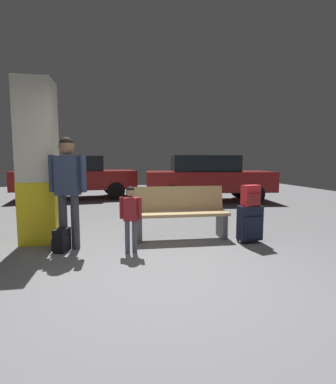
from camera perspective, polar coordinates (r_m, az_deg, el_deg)
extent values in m
cube|color=slate|center=(7.29, -5.67, -4.86)|extent=(18.00, 18.00, 0.10)
cube|color=yellow|center=(5.24, -23.71, -3.55)|extent=(0.57, 0.57, 1.00)
cube|color=beige|center=(5.19, -24.33, 10.81)|extent=(0.56, 0.56, 1.61)
cube|color=tan|center=(4.96, 2.62, -4.25)|extent=(1.61, 0.47, 0.05)
cube|color=tan|center=(5.17, 2.10, -1.20)|extent=(1.60, 0.15, 0.42)
cube|color=#4C4C51|center=(4.93, -5.70, -7.12)|extent=(0.09, 0.40, 0.41)
cube|color=#4C4C51|center=(5.20, 10.47, -6.50)|extent=(0.09, 0.40, 0.41)
cube|color=#191E33|center=(4.96, 15.75, -5.85)|extent=(0.40, 0.25, 0.56)
cube|color=#191E33|center=(4.88, 16.46, -6.78)|extent=(0.34, 0.07, 0.36)
cube|color=#A5A5AA|center=(4.98, 15.33, -2.66)|extent=(0.14, 0.04, 0.02)
cylinder|color=black|center=(5.02, 13.56, -9.21)|extent=(0.02, 0.05, 0.04)
cylinder|color=black|center=(5.18, 16.62, -8.79)|extent=(0.02, 0.05, 0.04)
cube|color=red|center=(4.89, 15.90, -0.68)|extent=(0.31, 0.22, 0.34)
cube|color=maroon|center=(4.82, 16.59, -1.40)|extent=(0.23, 0.08, 0.19)
cylinder|color=black|center=(4.87, 15.95, 1.16)|extent=(0.06, 0.04, 0.02)
cylinder|color=#4C5160|center=(4.31, -6.58, -8.69)|extent=(0.07, 0.07, 0.47)
cylinder|color=#4C5160|center=(4.33, -7.97, -8.61)|extent=(0.07, 0.07, 0.47)
cube|color=maroon|center=(4.24, -7.35, -3.38)|extent=(0.22, 0.17, 0.33)
cylinder|color=maroon|center=(4.20, -5.54, -3.21)|extent=(0.05, 0.05, 0.32)
cylinder|color=maroon|center=(4.27, -9.13, -3.10)|extent=(0.05, 0.05, 0.32)
sphere|color=#A87A5B|center=(4.20, -7.40, 0.03)|extent=(0.13, 0.13, 0.13)
sphere|color=black|center=(4.20, -7.40, 0.29)|extent=(0.12, 0.12, 0.12)
cylinder|color=red|center=(4.34, -7.87, -2.92)|extent=(0.06, 0.06, 0.10)
cylinder|color=red|center=(4.33, -7.89, -1.94)|extent=(0.01, 0.01, 0.06)
cylinder|color=#38383D|center=(4.63, -17.73, -5.63)|extent=(0.12, 0.12, 0.82)
cylinder|color=#38383D|center=(4.71, -19.86, -5.52)|extent=(0.12, 0.12, 0.82)
cube|color=#2D3851|center=(4.59, -19.10, 3.07)|extent=(0.38, 0.28, 0.58)
cylinder|color=#2D3851|center=(4.49, -16.31, 3.48)|extent=(0.10, 0.10, 0.55)
cylinder|color=#2D3851|center=(4.69, -21.81, 3.39)|extent=(0.10, 0.10, 0.55)
sphere|color=brown|center=(4.59, -19.29, 8.43)|extent=(0.23, 0.23, 0.23)
sphere|color=black|center=(4.59, -19.31, 8.84)|extent=(0.21, 0.21, 0.21)
cube|color=black|center=(4.62, -20.08, -8.82)|extent=(0.23, 0.31, 0.34)
cube|color=#28282D|center=(4.68, -21.12, -9.34)|extent=(0.09, 0.23, 0.19)
cylinder|color=black|center=(4.59, -20.15, -6.91)|extent=(0.04, 0.06, 0.02)
cube|color=maroon|center=(10.90, -17.51, 2.33)|extent=(4.28, 2.20, 0.64)
cube|color=black|center=(10.88, -18.40, 5.35)|extent=(2.28, 1.79, 0.52)
cylinder|color=black|center=(11.78, -11.09, 0.96)|extent=(0.62, 0.27, 0.60)
cylinder|color=black|center=(10.20, -10.16, 0.19)|extent=(0.62, 0.27, 0.60)
cylinder|color=black|center=(11.81, -23.74, 0.56)|extent=(0.62, 0.27, 0.60)
cylinder|color=black|center=(10.23, -24.78, -0.26)|extent=(0.62, 0.27, 0.60)
cube|color=maroon|center=(9.79, 7.90, 2.16)|extent=(4.26, 2.12, 0.64)
cube|color=black|center=(9.74, 7.08, 5.57)|extent=(2.25, 1.75, 0.52)
cylinder|color=black|center=(10.92, 13.73, 0.50)|extent=(0.62, 0.26, 0.60)
cylinder|color=black|center=(9.41, 16.63, -0.46)|extent=(0.62, 0.26, 0.60)
cylinder|color=black|center=(10.44, -0.02, 0.42)|extent=(0.62, 0.26, 0.60)
cylinder|color=black|center=(8.85, 0.64, -0.60)|extent=(0.62, 0.26, 0.60)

